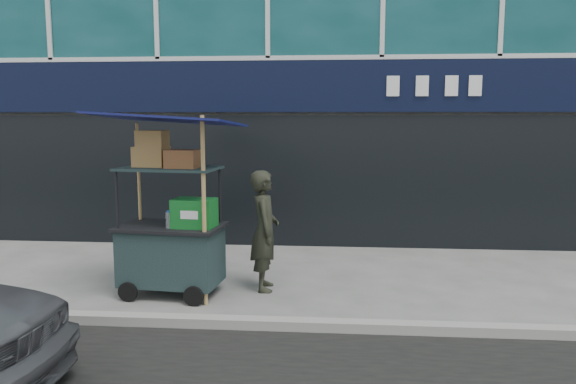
{
  "coord_description": "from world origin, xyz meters",
  "views": [
    {
      "loc": [
        1.19,
        -6.23,
        2.39
      ],
      "look_at": [
        0.58,
        1.2,
        1.37
      ],
      "focal_mm": 35.0,
      "sensor_mm": 36.0,
      "label": 1
    }
  ],
  "objects": [
    {
      "name": "vendor_cart",
      "position": [
        -0.94,
        0.92,
        0.86
      ],
      "size": [
        1.94,
        1.47,
        2.45
      ],
      "rotation": [
        0.0,
        0.0,
        -0.11
      ],
      "color": "black",
      "rests_on": "ground"
    },
    {
      "name": "vendor_man",
      "position": [
        0.25,
        1.26,
        0.83
      ],
      "size": [
        0.47,
        0.65,
        1.66
      ],
      "primitive_type": "imported",
      "rotation": [
        0.0,
        0.0,
        1.7
      ],
      "color": "#26291E",
      "rests_on": "ground"
    },
    {
      "name": "ground",
      "position": [
        0.0,
        0.0,
        0.0
      ],
      "size": [
        80.0,
        80.0,
        0.0
      ],
      "primitive_type": "plane",
      "color": "#62625E",
      "rests_on": "ground"
    },
    {
      "name": "curb",
      "position": [
        0.0,
        -0.2,
        0.06
      ],
      "size": [
        80.0,
        0.18,
        0.12
      ],
      "primitive_type": "cube",
      "color": "gray",
      "rests_on": "ground"
    }
  ]
}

